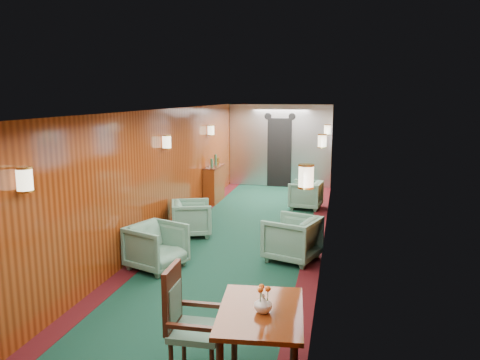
% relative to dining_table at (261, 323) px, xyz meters
% --- Properties ---
extents(room, '(12.00, 12.10, 2.40)m').
position_rel_dining_table_xyz_m(room, '(-1.12, 3.83, 0.97)').
color(room, '#0E3324').
rests_on(room, ground).
extents(bulkhead, '(2.98, 0.17, 2.39)m').
position_rel_dining_table_xyz_m(bulkhead, '(-1.12, 9.75, 0.52)').
color(bulkhead, silver).
rests_on(bulkhead, ground).
extents(windows_right, '(0.02, 8.60, 0.80)m').
position_rel_dining_table_xyz_m(windows_right, '(0.37, 4.08, 0.79)').
color(windows_right, '#B5B8BC').
rests_on(windows_right, ground).
extents(wall_sconces, '(2.97, 7.97, 0.25)m').
position_rel_dining_table_xyz_m(wall_sconces, '(-1.12, 4.40, 1.13)').
color(wall_sconces, beige).
rests_on(wall_sconces, ground).
extents(dining_table, '(0.84, 1.12, 0.79)m').
position_rel_dining_table_xyz_m(dining_table, '(0.00, 0.00, 0.00)').
color(dining_table, maroon).
rests_on(dining_table, ground).
extents(side_chair, '(0.50, 0.53, 1.09)m').
position_rel_dining_table_xyz_m(side_chair, '(-0.73, 0.09, -0.07)').
color(side_chair, '#224F41').
rests_on(side_chair, ground).
extents(credenza, '(0.32, 1.02, 1.19)m').
position_rel_dining_table_xyz_m(credenza, '(-2.46, 7.35, -0.20)').
color(credenza, maroon).
rests_on(credenza, ground).
extents(flower_vase, '(0.20, 0.20, 0.17)m').
position_rel_dining_table_xyz_m(flower_vase, '(0.03, -0.04, 0.21)').
color(flower_vase, silver).
rests_on(flower_vase, dining_table).
extents(armchair_left_near, '(0.98, 0.97, 0.70)m').
position_rel_dining_table_xyz_m(armchair_left_near, '(-2.09, 2.69, -0.31)').
color(armchair_left_near, '#224F41').
rests_on(armchair_left_near, ground).
extents(armchair_left_far, '(0.94, 0.93, 0.67)m').
position_rel_dining_table_xyz_m(armchair_left_far, '(-2.10, 4.46, -0.33)').
color(armchair_left_far, '#224F41').
rests_on(armchair_left_far, ground).
extents(armchair_right_near, '(1.00, 0.99, 0.73)m').
position_rel_dining_table_xyz_m(armchair_right_near, '(-0.08, 3.50, -0.30)').
color(armchair_right_near, '#224F41').
rests_on(armchair_right_near, ground).
extents(armchair_right_far, '(0.81, 0.80, 0.66)m').
position_rel_dining_table_xyz_m(armchair_right_far, '(-0.14, 7.09, -0.33)').
color(armchair_right_far, '#224F41').
rests_on(armchair_right_far, ground).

